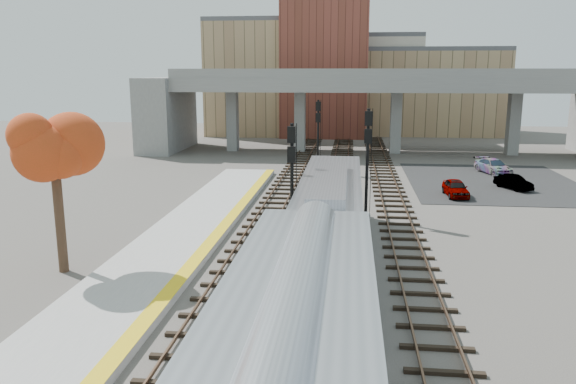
% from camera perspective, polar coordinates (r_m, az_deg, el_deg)
% --- Properties ---
extents(ground, '(160.00, 160.00, 0.00)m').
position_cam_1_polar(ground, '(22.43, 0.90, -12.07)').
color(ground, '#47423D').
rests_on(ground, ground).
extents(platform, '(4.50, 60.00, 0.35)m').
position_cam_1_polar(platform, '(24.10, -16.83, -10.40)').
color(platform, '#9E9E99').
rests_on(platform, ground).
extents(yellow_strip, '(0.70, 60.00, 0.01)m').
position_cam_1_polar(yellow_strip, '(23.37, -12.49, -10.40)').
color(yellow_strip, yellow).
rests_on(yellow_strip, platform).
extents(tracks, '(10.70, 95.00, 0.25)m').
position_cam_1_polar(tracks, '(34.12, 4.49, -3.40)').
color(tracks, black).
rests_on(tracks, ground).
extents(overpass, '(54.00, 12.00, 9.50)m').
position_cam_1_polar(overpass, '(65.52, 9.13, 9.03)').
color(overpass, slate).
rests_on(overpass, ground).
extents(buildings_far, '(43.00, 21.00, 20.60)m').
position_cam_1_polar(buildings_far, '(86.95, 6.08, 11.21)').
color(buildings_far, tan).
rests_on(buildings_far, ground).
extents(parking_lot, '(14.00, 18.00, 0.04)m').
position_cam_1_polar(parking_lot, '(50.68, 20.06, 0.96)').
color(parking_lot, black).
rests_on(parking_lot, ground).
extents(locomotive, '(3.02, 19.05, 4.10)m').
position_cam_1_polar(locomotive, '(26.85, 4.19, -2.83)').
color(locomotive, '#A8AAB2').
rests_on(locomotive, ground).
extents(signal_mast_near, '(0.60, 0.64, 6.58)m').
position_cam_1_polar(signal_mast_near, '(29.61, 0.38, 0.41)').
color(signal_mast_near, '#9E9E99').
rests_on(signal_mast_near, ground).
extents(signal_mast_mid, '(0.60, 0.64, 6.97)m').
position_cam_1_polar(signal_mast_mid, '(35.64, 8.04, 2.73)').
color(signal_mast_mid, '#9E9E99').
rests_on(signal_mast_mid, ground).
extents(signal_mast_far, '(0.60, 0.64, 6.66)m').
position_cam_1_polar(signal_mast_far, '(52.47, 3.06, 5.59)').
color(signal_mast_far, '#9E9E99').
rests_on(signal_mast_far, ground).
extents(tree, '(3.60, 3.60, 8.09)m').
position_cam_1_polar(tree, '(27.32, -22.76, 4.48)').
color(tree, '#382619').
rests_on(tree, ground).
extents(car_a, '(1.70, 3.78, 1.26)m').
position_cam_1_polar(car_a, '(43.79, 16.66, 0.39)').
color(car_a, '#99999E').
rests_on(car_a, parking_lot).
extents(car_b, '(2.56, 3.56, 1.12)m').
position_cam_1_polar(car_b, '(48.00, 21.93, 0.93)').
color(car_b, '#99999E').
rests_on(car_b, parking_lot).
extents(car_c, '(3.17, 4.87, 1.31)m').
position_cam_1_polar(car_c, '(54.80, 20.15, 2.47)').
color(car_c, '#99999E').
rests_on(car_c, parking_lot).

